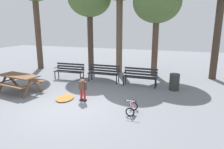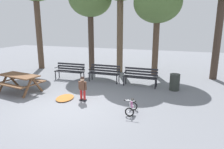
{
  "view_description": "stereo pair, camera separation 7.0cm",
  "coord_description": "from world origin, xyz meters",
  "px_view_note": "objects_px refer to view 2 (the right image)",
  "views": [
    {
      "loc": [
        3.6,
        -5.95,
        2.87
      ],
      "look_at": [
        0.91,
        1.93,
        0.85
      ],
      "focal_mm": 33.19,
      "sensor_mm": 36.0,
      "label": 1
    },
    {
      "loc": [
        3.67,
        -5.93,
        2.87
      ],
      "look_at": [
        0.91,
        1.93,
        0.85
      ],
      "focal_mm": 33.19,
      "sensor_mm": 36.0,
      "label": 2
    }
  ],
  "objects_px": {
    "picnic_table": "(19,79)",
    "trash_bin": "(175,82)",
    "park_bench_left": "(104,72)",
    "kids_bicycle": "(131,108)",
    "child_standing": "(83,87)",
    "park_bench_far_left": "(70,70)",
    "park_bench_right": "(140,75)"
  },
  "relations": [
    {
      "from": "child_standing",
      "to": "kids_bicycle",
      "type": "relative_size",
      "value": 1.72
    },
    {
      "from": "picnic_table",
      "to": "child_standing",
      "type": "distance_m",
      "value": 3.07
    },
    {
      "from": "picnic_table",
      "to": "park_bench_far_left",
      "type": "height_order",
      "value": "park_bench_far_left"
    },
    {
      "from": "child_standing",
      "to": "trash_bin",
      "type": "bearing_deg",
      "value": 38.09
    },
    {
      "from": "park_bench_far_left",
      "to": "kids_bicycle",
      "type": "distance_m",
      "value": 5.28
    },
    {
      "from": "park_bench_far_left",
      "to": "kids_bicycle",
      "type": "xyz_separation_m",
      "value": [
        4.18,
        -3.21,
        -0.31
      ]
    },
    {
      "from": "picnic_table",
      "to": "park_bench_right",
      "type": "relative_size",
      "value": 1.24
    },
    {
      "from": "park_bench_left",
      "to": "child_standing",
      "type": "xyz_separation_m",
      "value": [
        0.23,
        -2.87,
        0.05
      ]
    },
    {
      "from": "park_bench_far_left",
      "to": "trash_bin",
      "type": "height_order",
      "value": "park_bench_far_left"
    },
    {
      "from": "park_bench_far_left",
      "to": "park_bench_right",
      "type": "bearing_deg",
      "value": 0.3
    },
    {
      "from": "child_standing",
      "to": "kids_bicycle",
      "type": "height_order",
      "value": "child_standing"
    },
    {
      "from": "picnic_table",
      "to": "trash_bin",
      "type": "relative_size",
      "value": 2.69
    },
    {
      "from": "park_bench_far_left",
      "to": "park_bench_right",
      "type": "height_order",
      "value": "same"
    },
    {
      "from": "picnic_table",
      "to": "trash_bin",
      "type": "distance_m",
      "value": 6.8
    },
    {
      "from": "child_standing",
      "to": "picnic_table",
      "type": "bearing_deg",
      "value": 178.69
    },
    {
      "from": "park_bench_left",
      "to": "kids_bicycle",
      "type": "relative_size",
      "value": 2.85
    },
    {
      "from": "park_bench_left",
      "to": "child_standing",
      "type": "bearing_deg",
      "value": -85.44
    },
    {
      "from": "trash_bin",
      "to": "picnic_table",
      "type": "bearing_deg",
      "value": -158.6
    },
    {
      "from": "park_bench_far_left",
      "to": "park_bench_left",
      "type": "xyz_separation_m",
      "value": [
        1.9,
        0.18,
        0.0
      ]
    },
    {
      "from": "trash_bin",
      "to": "park_bench_left",
      "type": "bearing_deg",
      "value": 174.7
    },
    {
      "from": "park_bench_far_left",
      "to": "trash_bin",
      "type": "bearing_deg",
      "value": -1.53
    },
    {
      "from": "park_bench_far_left",
      "to": "park_bench_left",
      "type": "height_order",
      "value": "same"
    },
    {
      "from": "park_bench_left",
      "to": "park_bench_right",
      "type": "distance_m",
      "value": 1.91
    },
    {
      "from": "park_bench_right",
      "to": "park_bench_left",
      "type": "bearing_deg",
      "value": 175.22
    },
    {
      "from": "park_bench_left",
      "to": "trash_bin",
      "type": "relative_size",
      "value": 2.16
    },
    {
      "from": "child_standing",
      "to": "trash_bin",
      "type": "distance_m",
      "value": 4.14
    },
    {
      "from": "picnic_table",
      "to": "park_bench_right",
      "type": "distance_m",
      "value": 5.43
    },
    {
      "from": "park_bench_far_left",
      "to": "park_bench_right",
      "type": "distance_m",
      "value": 3.8
    },
    {
      "from": "park_bench_left",
      "to": "trash_bin",
      "type": "distance_m",
      "value": 3.5
    },
    {
      "from": "park_bench_left",
      "to": "park_bench_far_left",
      "type": "bearing_deg",
      "value": -174.64
    },
    {
      "from": "picnic_table",
      "to": "child_standing",
      "type": "height_order",
      "value": "child_standing"
    },
    {
      "from": "park_bench_far_left",
      "to": "park_bench_left",
      "type": "bearing_deg",
      "value": 5.36
    }
  ]
}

